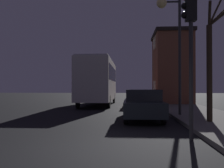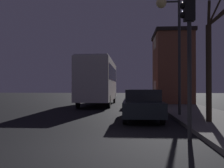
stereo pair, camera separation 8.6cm
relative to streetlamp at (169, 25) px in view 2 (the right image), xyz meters
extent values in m
plane|color=black|center=(-3.06, -7.05, -4.66)|extent=(120.00, 120.00, 0.00)
cube|color=brown|center=(1.82, 10.23, -1.50)|extent=(3.06, 4.80, 6.04)
cube|color=black|center=(1.82, 10.23, 1.67)|extent=(3.30, 5.04, 0.30)
cube|color=beige|center=(0.27, 9.69, -3.12)|extent=(0.03, 0.70, 1.10)
cube|color=beige|center=(0.27, 10.76, -3.12)|extent=(0.03, 0.70, 1.10)
cube|color=beige|center=(0.27, 9.69, 0.92)|extent=(0.03, 0.70, 1.10)
cube|color=beige|center=(0.27, 10.76, 0.92)|extent=(0.03, 0.70, 1.10)
cylinder|color=#28282B|center=(0.51, 0.00, -1.60)|extent=(0.14, 0.14, 5.83)
cylinder|color=#28282B|center=(0.06, 0.00, 1.21)|extent=(0.90, 0.09, 0.09)
sphere|color=#F9E08C|center=(-0.39, 0.00, 1.16)|extent=(0.53, 0.53, 0.53)
cylinder|color=#28282B|center=(-0.27, -5.47, -2.94)|extent=(0.12, 0.12, 3.43)
cube|color=black|center=(-0.27, -5.47, -0.78)|extent=(0.30, 0.24, 0.90)
sphere|color=black|center=(-0.45, -5.47, -0.78)|extent=(0.20, 0.20, 0.20)
sphere|color=black|center=(-0.45, -5.47, -1.05)|extent=(0.20, 0.20, 0.20)
cylinder|color=#2D2319|center=(1.19, -2.47, -2.57)|extent=(0.22, 0.22, 3.90)
cylinder|color=#2D2319|center=(1.59, -2.40, -0.24)|extent=(0.87, 0.24, 0.82)
cylinder|color=#2D2319|center=(1.49, -2.34, -0.04)|extent=(0.69, 0.36, 1.20)
cylinder|color=#2D2319|center=(1.11, -2.80, -0.24)|extent=(0.30, 0.77, 0.83)
cube|color=beige|center=(-4.64, 8.21, -2.59)|extent=(2.46, 9.22, 3.18)
cube|color=black|center=(-4.64, 8.21, -2.02)|extent=(2.48, 8.48, 1.14)
cube|color=#B2B2B2|center=(-4.64, 8.21, -0.94)|extent=(2.34, 8.76, 0.12)
cylinder|color=black|center=(-3.50, 11.20, -4.18)|extent=(0.18, 0.96, 0.96)
cylinder|color=black|center=(-5.78, 11.20, -4.18)|extent=(0.18, 0.96, 0.96)
cylinder|color=black|center=(-3.50, 5.21, -4.18)|extent=(0.18, 0.96, 0.96)
cylinder|color=black|center=(-5.78, 5.21, -4.18)|extent=(0.18, 0.96, 0.96)
cube|color=black|center=(-1.42, -0.94, -4.06)|extent=(1.72, 4.68, 0.61)
cube|color=black|center=(-1.42, -1.17, -3.50)|extent=(1.51, 2.43, 0.51)
cylinder|color=black|center=(-0.65, 0.58, -4.37)|extent=(0.18, 0.58, 0.58)
cylinder|color=black|center=(-2.19, 0.58, -4.37)|extent=(0.18, 0.58, 0.58)
cylinder|color=black|center=(-0.65, -2.46, -4.37)|extent=(0.18, 0.58, 0.58)
cylinder|color=black|center=(-2.19, -2.46, -4.37)|extent=(0.18, 0.58, 0.58)
cube|color=#B21E19|center=(-1.32, 6.84, -4.07)|extent=(1.75, 4.73, 0.58)
cube|color=black|center=(-1.32, 6.61, -3.55)|extent=(1.54, 2.46, 0.46)
cylinder|color=black|center=(-0.54, 8.38, -4.36)|extent=(0.18, 0.60, 0.60)
cylinder|color=black|center=(-2.10, 8.38, -4.36)|extent=(0.18, 0.60, 0.60)
cylinder|color=black|center=(-0.54, 5.31, -4.36)|extent=(0.18, 0.60, 0.60)
cylinder|color=black|center=(-2.10, 5.31, -4.36)|extent=(0.18, 0.60, 0.60)
camera|label=1|loc=(-2.06, -12.78, -3.14)|focal=40.00mm
camera|label=2|loc=(-1.97, -12.78, -3.14)|focal=40.00mm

